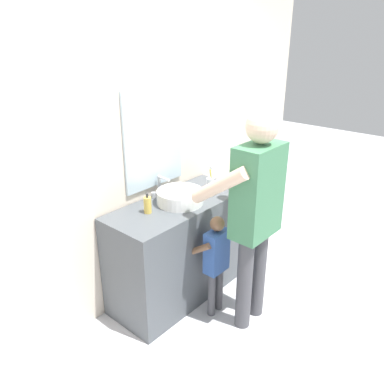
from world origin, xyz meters
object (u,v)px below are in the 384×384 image
toothbrush_cup (210,183)px  adult_parent (255,204)px  child_toddler (216,257)px  soap_bottle (148,205)px

toothbrush_cup → adult_parent: adult_parent is taller
toothbrush_cup → adult_parent: bearing=-114.4°
child_toddler → adult_parent: 0.58m
toothbrush_cup → soap_bottle: 0.72m
toothbrush_cup → soap_bottle: (-0.72, 0.05, 0.02)m
toothbrush_cup → child_toddler: 0.71m
soap_bottle → adult_parent: 0.82m
child_toddler → soap_bottle: bearing=124.0°
child_toddler → adult_parent: adult_parent is taller
child_toddler → adult_parent: bearing=-65.1°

